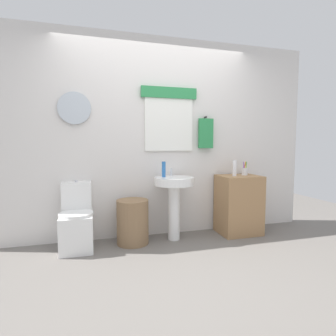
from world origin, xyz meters
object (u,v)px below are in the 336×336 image
at_px(toilet, 77,223).
at_px(lotion_bottle, 235,168).
at_px(toothbrush_cup, 245,171).
at_px(wooden_cabinet, 239,204).
at_px(pedestal_sink, 174,193).
at_px(soap_bottle, 164,169).
at_px(laundry_hamper, 133,222).

bearing_deg(toilet, lotion_bottle, -2.11).
distance_m(toilet, toothbrush_cup, 2.26).
height_order(wooden_cabinet, lotion_bottle, lotion_bottle).
xyz_separation_m(pedestal_sink, lotion_bottle, (0.83, -0.04, 0.30)).
xyz_separation_m(wooden_cabinet, toothbrush_cup, (0.09, 0.02, 0.45)).
distance_m(pedestal_sink, lotion_bottle, 0.88).
distance_m(soap_bottle, toothbrush_cup, 1.14).
xyz_separation_m(pedestal_sink, toothbrush_cup, (1.01, 0.02, 0.25)).
height_order(pedestal_sink, soap_bottle, soap_bottle).
distance_m(toilet, soap_bottle, 1.22).
bearing_deg(soap_bottle, pedestal_sink, -22.62).
bearing_deg(pedestal_sink, toilet, 178.35).
height_order(toilet, pedestal_sink, pedestal_sink).
bearing_deg(lotion_bottle, toothbrush_cup, 17.62).
height_order(toilet, laundry_hamper, toilet).
distance_m(laundry_hamper, soap_bottle, 0.75).
bearing_deg(wooden_cabinet, toilet, 179.07).
relative_size(toilet, laundry_hamper, 1.45).
distance_m(soap_bottle, lotion_bottle, 0.95).
xyz_separation_m(toilet, lotion_bottle, (2.00, -0.07, 0.60)).
distance_m(laundry_hamper, wooden_cabinet, 1.45).
distance_m(wooden_cabinet, toothbrush_cup, 0.46).
xyz_separation_m(toilet, laundry_hamper, (0.65, -0.03, -0.03)).
height_order(toilet, lotion_bottle, lotion_bottle).
bearing_deg(soap_bottle, lotion_bottle, -5.43).
relative_size(laundry_hamper, soap_bottle, 2.76).
height_order(toilet, toothbrush_cup, toothbrush_cup).
height_order(pedestal_sink, wooden_cabinet, pedestal_sink).
bearing_deg(pedestal_sink, laundry_hamper, 180.00).
relative_size(laundry_hamper, toothbrush_cup, 2.91).
bearing_deg(wooden_cabinet, lotion_bottle, -156.99).
relative_size(pedestal_sink, soap_bottle, 4.11).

